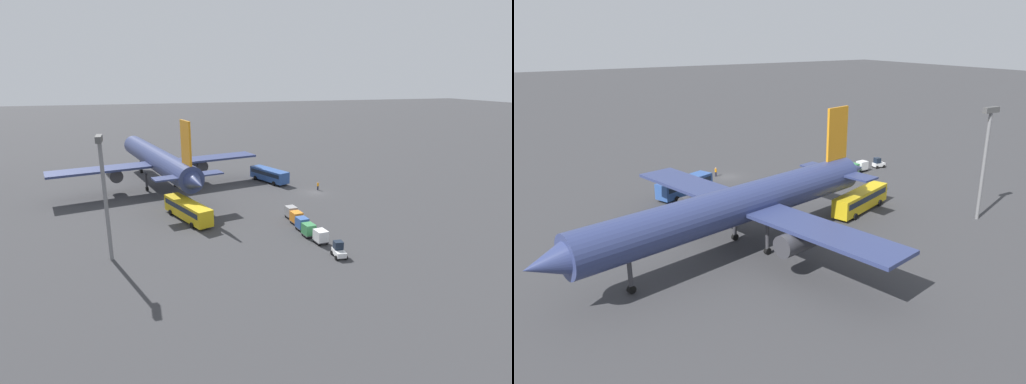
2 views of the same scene
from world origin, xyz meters
TOP-DOWN VIEW (x-y plane):
  - ground_plane at (0.00, 0.00)m, footprint 600.00×600.00m
  - airplane at (13.56, 31.04)m, footprint 50.65×44.09m
  - shuttle_bus_near at (11.19, 6.43)m, footprint 10.92×6.69m
  - shuttle_bus_far at (-9.01, 27.62)m, footprint 12.84×6.91m
  - baggage_tug at (-29.23, 9.94)m, footprint 2.54×1.88m
  - worker_person at (1.75, -1.43)m, footprint 0.38×0.38m
  - cargo_cart_white at (-24.54, 10.38)m, footprint 2.15×1.87m
  - cargo_cart_green at (-21.70, 11.02)m, footprint 2.15×1.87m
  - cargo_cart_blue at (-18.85, 10.91)m, footprint 2.15×1.87m
  - cargo_cart_orange at (-16.00, 10.72)m, footprint 2.15×1.87m
  - cargo_cart_grey at (-13.15, 10.55)m, footprint 2.15×1.87m
  - light_pole at (-21.47, 39.28)m, footprint 2.80×0.70m

SIDE VIEW (x-z plane):
  - ground_plane at x=0.00m, z-range 0.00..0.00m
  - worker_person at x=1.75m, z-range 0.00..1.74m
  - baggage_tug at x=-29.23m, z-range -0.11..1.99m
  - cargo_cart_white at x=-24.54m, z-range 0.16..2.22m
  - cargo_cart_green at x=-21.70m, z-range 0.16..2.22m
  - cargo_cart_blue at x=-18.85m, z-range 0.16..2.22m
  - cargo_cart_orange at x=-16.00m, z-range 0.16..2.22m
  - cargo_cart_grey at x=-13.15m, z-range 0.16..2.22m
  - shuttle_bus_near at x=11.19m, z-range 0.31..3.32m
  - shuttle_bus_far at x=-9.01m, z-range 0.32..3.52m
  - airplane at x=13.56m, z-range -2.02..14.23m
  - light_pole at x=-21.47m, z-range 1.96..18.47m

